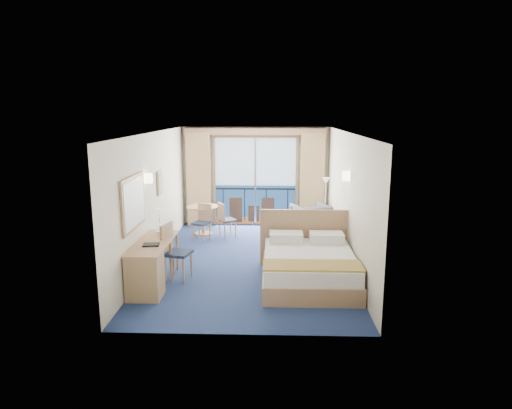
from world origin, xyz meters
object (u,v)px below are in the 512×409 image
(nightstand, at_px, (332,244))
(table_chair_b, at_px, (203,220))
(desk, at_px, (147,270))
(table_chair_a, at_px, (225,218))
(round_table, at_px, (203,213))
(armchair, at_px, (310,219))
(floor_lamp, at_px, (326,191))
(desk_chair, at_px, (173,248))
(bed, at_px, (309,265))

(nightstand, bearing_deg, table_chair_b, 157.98)
(nightstand, height_order, desk, desk)
(nightstand, height_order, table_chair_b, table_chair_b)
(table_chair_a, bearing_deg, round_table, 40.03)
(armchair, relative_size, table_chair_a, 0.99)
(nightstand, bearing_deg, desk, -146.69)
(floor_lamp, xyz_separation_m, desk_chair, (-3.23, -3.36, -0.51))
(bed, relative_size, desk_chair, 2.05)
(table_chair_b, bearing_deg, desk, -74.96)
(nightstand, distance_m, table_chair_b, 3.28)
(floor_lamp, relative_size, desk_chair, 1.37)
(desk_chair, bearing_deg, armchair, -27.13)
(desk_chair, relative_size, table_chair_a, 1.23)
(round_table, distance_m, table_chair_a, 0.62)
(bed, xyz_separation_m, desk, (-2.83, -0.68, 0.12))
(nightstand, distance_m, floor_lamp, 2.04)
(nightstand, bearing_deg, table_chair_a, 149.68)
(floor_lamp, distance_m, round_table, 3.19)
(desk, distance_m, desk_chair, 0.85)
(floor_lamp, height_order, desk, floor_lamp)
(table_chair_a, bearing_deg, table_chair_b, 83.68)
(armchair, xyz_separation_m, desk_chair, (-2.85, -3.35, 0.21))
(floor_lamp, xyz_separation_m, desk, (-3.52, -4.14, -0.66))
(bed, xyz_separation_m, table_chair_a, (-1.86, 3.08, 0.16))
(table_chair_a, bearing_deg, nightstand, -151.44)
(desk, relative_size, desk_chair, 1.62)
(floor_lamp, distance_m, desk, 5.48)
(desk, bearing_deg, table_chair_a, 75.56)
(table_chair_a, bearing_deg, floor_lamp, -112.60)
(floor_lamp, bearing_deg, desk, -130.40)
(round_table, bearing_deg, nightstand, -28.34)
(desk_chair, xyz_separation_m, table_chair_b, (0.15, 2.74, -0.11))
(table_chair_a, bearing_deg, armchair, -111.61)
(bed, relative_size, round_table, 2.68)
(bed, height_order, round_table, bed)
(desk_chair, bearing_deg, bed, -78.84)
(nightstand, distance_m, desk, 4.17)
(armchair, bearing_deg, nightstand, 80.04)
(floor_lamp, relative_size, table_chair_a, 1.69)
(floor_lamp, xyz_separation_m, table_chair_a, (-2.56, -0.38, -0.62))
(bed, xyz_separation_m, armchair, (0.32, 3.44, 0.07))
(desk, bearing_deg, bed, 13.53)
(round_table, relative_size, table_chair_a, 0.95)
(armchair, relative_size, round_table, 1.05)
(nightstand, relative_size, round_table, 0.62)
(desk, distance_m, table_chair_b, 3.54)
(floor_lamp, relative_size, table_chair_b, 1.67)
(nightstand, height_order, round_table, round_table)
(nightstand, relative_size, table_chair_b, 0.58)
(armchair, height_order, floor_lamp, floor_lamp)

